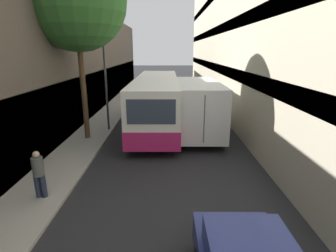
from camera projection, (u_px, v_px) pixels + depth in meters
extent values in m
plane|color=#232326|center=(168.00, 144.00, 13.79)|extent=(150.00, 150.00, 0.00)
cube|color=#9E998E|center=(83.00, 143.00, 13.77)|extent=(2.14, 60.00, 0.11)
cube|color=#51473D|center=(29.00, 67.00, 12.67)|extent=(2.40, 60.00, 8.00)
cube|color=black|center=(49.00, 115.00, 13.33)|extent=(1.08, 60.00, 3.20)
cube|color=#B7AD93|center=(282.00, 5.00, 11.92)|extent=(2.40, 60.00, 13.50)
cube|color=#333D47|center=(260.00, 80.00, 12.86)|extent=(1.08, 60.00, 0.70)
cube|color=#333D47|center=(267.00, 15.00, 12.03)|extent=(1.08, 60.00, 0.70)
cube|color=silver|center=(156.00, 99.00, 16.69)|extent=(2.56, 11.28, 2.70)
cube|color=#B21E5B|center=(157.00, 113.00, 16.94)|extent=(2.59, 11.30, 0.90)
cube|color=#2D3847|center=(156.00, 93.00, 16.57)|extent=(2.60, 10.38, 0.87)
cube|color=#2D3847|center=(151.00, 112.00, 11.13)|extent=(2.10, 0.04, 1.08)
cylinder|color=black|center=(144.00, 107.00, 20.40)|extent=(0.24, 1.00, 1.00)
cylinder|color=black|center=(173.00, 107.00, 20.40)|extent=(0.24, 1.00, 1.00)
cylinder|color=black|center=(132.00, 135.00, 13.68)|extent=(0.24, 1.00, 1.00)
cylinder|color=black|center=(175.00, 135.00, 13.69)|extent=(0.24, 1.00, 1.00)
cube|color=silver|center=(190.00, 97.00, 19.21)|extent=(2.34, 2.43, 2.11)
cube|color=silver|center=(197.00, 106.00, 14.96)|extent=(2.44, 6.26, 2.65)
cube|color=#4C4C4C|center=(204.00, 119.00, 11.95)|extent=(0.05, 0.02, 2.25)
cylinder|color=black|center=(175.00, 110.00, 19.49)|extent=(0.22, 0.96, 0.96)
cylinder|color=black|center=(205.00, 110.00, 19.49)|extent=(0.22, 0.96, 0.96)
cylinder|color=black|center=(178.00, 136.00, 13.66)|extent=(0.22, 0.96, 0.96)
cylinder|color=black|center=(220.00, 136.00, 13.66)|extent=(0.22, 0.96, 0.96)
cube|color=navy|center=(150.00, 85.00, 28.37)|extent=(1.81, 4.43, 1.68)
cube|color=#2D3847|center=(151.00, 81.00, 30.10)|extent=(1.45, 0.04, 0.59)
cylinder|color=black|center=(143.00, 91.00, 29.82)|extent=(0.16, 0.64, 0.64)
cylinder|color=black|center=(158.00, 91.00, 29.82)|extent=(0.16, 0.64, 0.64)
cylinder|color=black|center=(141.00, 95.00, 27.35)|extent=(0.16, 0.64, 0.64)
cylinder|color=black|center=(157.00, 95.00, 27.35)|extent=(0.16, 0.64, 0.64)
cylinder|color=#23283D|center=(37.00, 186.00, 8.56)|extent=(0.18, 0.18, 0.78)
cylinder|color=#23283D|center=(43.00, 186.00, 8.56)|extent=(0.18, 0.18, 0.78)
cylinder|color=#4C514C|center=(37.00, 167.00, 8.37)|extent=(0.36, 0.36, 0.62)
sphere|color=tan|center=(35.00, 155.00, 8.25)|extent=(0.21, 0.21, 0.21)
cylinder|color=#38383D|center=(105.00, 75.00, 15.18)|extent=(0.12, 0.12, 6.56)
cube|color=#38383D|center=(101.00, 12.00, 14.24)|extent=(0.36, 0.80, 0.24)
cylinder|color=#4C3823|center=(83.00, 90.00, 13.81)|extent=(0.28, 0.28, 5.30)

